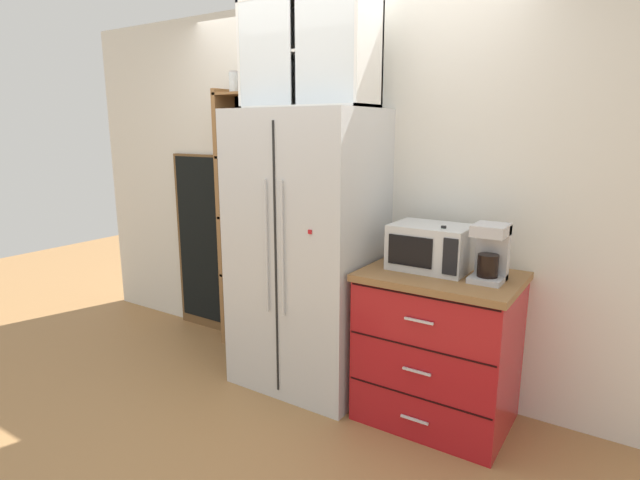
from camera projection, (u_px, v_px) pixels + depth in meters
The scene contains 12 objects.
ground_plane at pixel (306, 380), 3.51m from camera, with size 10.64×10.64×0.00m, color #9E7042.
wall_back_cream at pixel (338, 190), 3.56m from camera, with size 4.95×0.10×2.55m, color silver.
refrigerator at pixel (307, 252), 3.33m from camera, with size 0.90×0.69×1.82m.
pantry_shelf_column at pixel (252, 215), 3.91m from camera, with size 0.49×0.25×2.11m.
counter_cabinet at pixel (438, 347), 2.97m from camera, with size 0.87×0.64×0.90m.
microwave at pixel (431, 247), 2.93m from camera, with size 0.44×0.33×0.26m.
coffee_maker at pixel (491, 252), 2.70m from camera, with size 0.17×0.20×0.31m.
mug_cream at pixel (443, 264), 2.87m from camera, with size 0.11×0.08×0.10m.
mug_red at pixel (438, 268), 2.81m from camera, with size 0.12×0.09×0.09m.
bottle_green at pixel (442, 253), 2.84m from camera, with size 0.07×0.07×0.27m.
upper_cabinet at pixel (311, 54), 3.10m from camera, with size 0.86×0.32×0.65m.
chalkboard_menu at pixel (204, 243), 4.30m from camera, with size 0.60×0.04×1.49m.
Camera 1 is at (1.84, -2.64, 1.70)m, focal length 28.55 mm.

